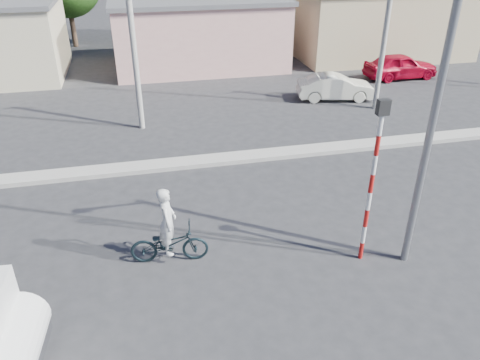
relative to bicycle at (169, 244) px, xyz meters
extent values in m
plane|color=#2B2C2E|center=(1.69, -2.53, -0.53)|extent=(120.00, 120.00, 0.00)
cube|color=#99968E|center=(1.69, 5.47, -0.45)|extent=(40.00, 0.80, 0.16)
cylinder|color=white|center=(-3.17, -3.21, 0.41)|extent=(1.25, 2.10, 1.08)
imported|color=black|center=(0.00, 0.00, 0.00)|extent=(2.07, 0.95, 1.05)
imported|color=silver|center=(0.00, 0.00, 0.39)|extent=(0.52, 0.72, 1.84)
imported|color=white|center=(9.34, 11.16, 0.10)|extent=(3.98, 2.02, 1.25)
imported|color=#B70623|center=(14.43, 13.81, 0.18)|extent=(4.19, 1.77, 1.42)
cylinder|color=red|center=(4.89, -1.03, -0.28)|extent=(0.11, 0.11, 0.50)
cylinder|color=white|center=(4.89, -1.03, 0.22)|extent=(0.11, 0.11, 0.50)
cylinder|color=red|center=(4.89, -1.03, 0.72)|extent=(0.11, 0.11, 0.50)
cylinder|color=white|center=(4.89, -1.03, 1.22)|extent=(0.11, 0.11, 0.50)
cylinder|color=red|center=(4.89, -1.03, 1.72)|extent=(0.11, 0.11, 0.50)
cylinder|color=white|center=(4.89, -1.03, 2.22)|extent=(0.11, 0.11, 0.50)
cylinder|color=red|center=(4.89, -1.03, 2.72)|extent=(0.11, 0.11, 0.50)
cylinder|color=white|center=(4.89, -1.03, 3.22)|extent=(0.11, 0.11, 0.50)
cube|color=black|center=(4.89, -1.03, 3.65)|extent=(0.28, 0.18, 0.36)
cylinder|color=slate|center=(5.99, -1.33, 3.97)|extent=(0.18, 0.18, 9.00)
cube|color=#D69993|center=(3.69, 19.47, 1.37)|extent=(10.00, 7.00, 3.80)
cube|color=tan|center=(15.69, 19.47, 1.57)|extent=(11.00, 7.00, 4.20)
cylinder|color=#38281E|center=(-4.31, 26.47, 1.21)|extent=(0.36, 0.36, 3.47)
cylinder|color=#38281E|center=(5.69, 25.47, 1.57)|extent=(0.36, 0.36, 4.20)
cylinder|color=#38281E|center=(12.69, 27.47, 1.29)|extent=(0.36, 0.36, 3.64)
cylinder|color=#38281E|center=(21.69, 25.47, 1.66)|extent=(0.36, 0.36, 4.37)
cylinder|color=#99968E|center=(-0.31, 9.47, 3.47)|extent=(0.24, 0.24, 8.00)
cylinder|color=#99968E|center=(10.69, 9.47, 3.47)|extent=(0.24, 0.24, 8.00)
camera|label=1|loc=(-0.42, -9.93, 7.18)|focal=35.00mm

